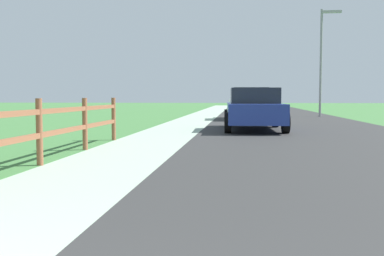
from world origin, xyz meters
TOP-DOWN VIEW (x-y plane):
  - ground_plane at (0.00, 25.00)m, footprint 120.00×120.00m
  - road_asphalt at (3.50, 27.00)m, footprint 7.00×66.00m
  - curb_concrete at (-3.00, 27.00)m, footprint 6.00×66.00m
  - grass_verge at (-4.50, 27.00)m, footprint 5.00×66.00m
  - rail_fence at (-2.03, 5.51)m, footprint 0.11×11.48m
  - parked_suv_blue at (1.81, 15.46)m, footprint 2.19×4.79m
  - parked_car_white at (1.80, 23.06)m, footprint 2.37×4.41m
  - parked_car_beige at (2.53, 30.67)m, footprint 2.14×4.54m
  - street_lamp at (6.06, 26.44)m, footprint 1.17×0.20m

SIDE VIEW (x-z plane):
  - ground_plane at x=0.00m, z-range 0.00..0.00m
  - road_asphalt at x=3.50m, z-range 0.00..0.01m
  - curb_concrete at x=-3.00m, z-range 0.00..0.01m
  - grass_verge at x=-4.50m, z-range 0.00..0.01m
  - rail_fence at x=-2.03m, z-range 0.09..1.23m
  - parked_suv_blue at x=1.81m, z-range 0.01..1.47m
  - parked_car_beige at x=2.53m, z-range -0.02..1.52m
  - parked_car_white at x=1.80m, z-range 0.02..1.65m
  - street_lamp at x=6.06m, z-range 0.60..6.76m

